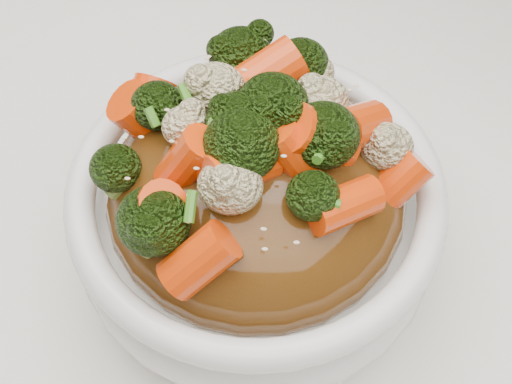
# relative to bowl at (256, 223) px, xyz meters

# --- Properties ---
(tablecloth) EXTENTS (1.20, 0.80, 0.04)m
(tablecloth) POSITION_rel_bowl_xyz_m (-0.01, 0.01, -0.06)
(tablecloth) COLOR white
(tablecloth) RESTS_ON dining_table
(bowl) EXTENTS (0.22, 0.22, 0.08)m
(bowl) POSITION_rel_bowl_xyz_m (0.00, 0.00, 0.00)
(bowl) COLOR white
(bowl) RESTS_ON tablecloth
(sauce_base) EXTENTS (0.17, 0.17, 0.09)m
(sauce_base) POSITION_rel_bowl_xyz_m (0.00, 0.00, 0.03)
(sauce_base) COLOR #4D2B0D
(sauce_base) RESTS_ON bowl
(carrots) EXTENTS (0.17, 0.17, 0.05)m
(carrots) POSITION_rel_bowl_xyz_m (0.00, 0.00, 0.09)
(carrots) COLOR #EB3F07
(carrots) RESTS_ON sauce_base
(broccoli) EXTENTS (0.17, 0.17, 0.04)m
(broccoli) POSITION_rel_bowl_xyz_m (0.00, 0.00, 0.09)
(broccoli) COLOR black
(broccoli) RESTS_ON sauce_base
(cauliflower) EXTENTS (0.17, 0.17, 0.03)m
(cauliflower) POSITION_rel_bowl_xyz_m (0.00, 0.00, 0.08)
(cauliflower) COLOR beige
(cauliflower) RESTS_ON sauce_base
(scallions) EXTENTS (0.13, 0.13, 0.02)m
(scallions) POSITION_rel_bowl_xyz_m (0.00, 0.00, 0.09)
(scallions) COLOR #39751B
(scallions) RESTS_ON sauce_base
(sesame_seeds) EXTENTS (0.16, 0.16, 0.01)m
(sesame_seeds) POSITION_rel_bowl_xyz_m (0.00, 0.00, 0.09)
(sesame_seeds) COLOR beige
(sesame_seeds) RESTS_ON sauce_base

